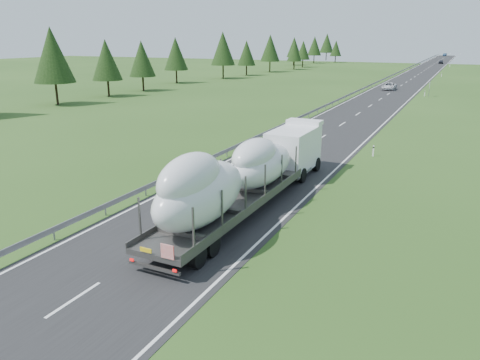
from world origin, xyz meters
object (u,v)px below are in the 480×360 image
at_px(distant_van, 389,86).
at_px(distant_car_dark, 441,62).
at_px(boat_truck, 247,171).
at_px(distant_car_blue, 445,55).
at_px(highway_sign, 430,86).

bearing_deg(distant_van, distant_car_dark, 89.51).
relative_size(boat_truck, distant_car_dark, 4.98).
bearing_deg(distant_car_blue, distant_car_dark, -82.53).
bearing_deg(distant_car_dark, distant_car_blue, 90.48).
relative_size(highway_sign, distant_car_dark, 0.61).
bearing_deg(distant_car_dark, distant_van, -93.11).
bearing_deg(boat_truck, highway_sign, 85.57).
bearing_deg(distant_car_blue, highway_sign, -82.28).
bearing_deg(distant_car_dark, highway_sign, -89.08).
bearing_deg(distant_van, distant_car_blue, 91.09).
xyz_separation_m(boat_truck, distant_car_dark, (0.19, 188.40, -1.81)).
height_order(highway_sign, distant_car_blue, highway_sign).
distance_m(distant_van, distant_car_blue, 201.39).
bearing_deg(highway_sign, distant_car_blue, 92.20).
xyz_separation_m(boat_truck, distant_car_blue, (-2.83, 277.19, -1.76)).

